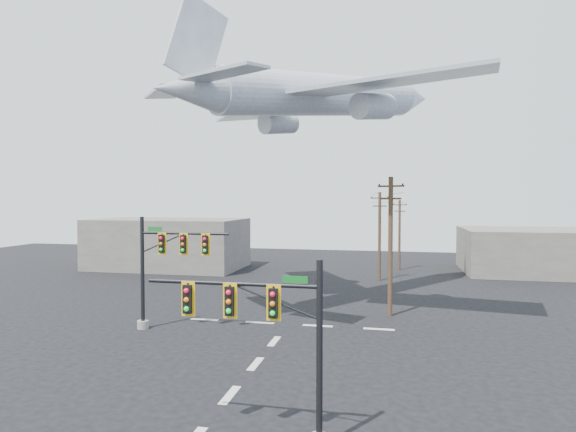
% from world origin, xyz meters
% --- Properties ---
extents(ground, '(120.00, 120.00, 0.00)m').
position_xyz_m(ground, '(0.00, 0.00, 0.00)').
color(ground, black).
rests_on(ground, ground).
extents(lane_markings, '(14.00, 21.20, 0.01)m').
position_xyz_m(lane_markings, '(0.00, 5.33, 0.01)').
color(lane_markings, beige).
rests_on(lane_markings, ground).
extents(signal_mast_near, '(6.52, 0.70, 6.40)m').
position_xyz_m(signal_mast_near, '(2.83, -3.62, 3.63)').
color(signal_mast_near, gray).
rests_on(signal_mast_near, ground).
extents(signal_mast_far, '(6.27, 0.80, 7.29)m').
position_xyz_m(signal_mast_far, '(-7.57, 8.89, 4.09)').
color(signal_mast_far, gray).
rests_on(signal_mast_far, ground).
extents(utility_pole_a, '(1.89, 0.92, 10.03)m').
position_xyz_m(utility_pole_a, '(6.68, 15.79, 5.24)').
color(utility_pole_a, '#4D3121').
rests_on(utility_pole_a, ground).
extents(utility_pole_b, '(1.85, 0.31, 9.16)m').
position_xyz_m(utility_pole_b, '(5.56, 31.00, 4.79)').
color(utility_pole_b, '#4D3121').
rests_on(utility_pole_b, ground).
extents(utility_pole_c, '(1.70, 0.36, 8.33)m').
position_xyz_m(utility_pole_c, '(7.71, 39.11, 4.36)').
color(utility_pole_c, '#4D3121').
rests_on(utility_pole_c, ground).
extents(power_lines, '(3.75, 23.32, 0.83)m').
position_xyz_m(power_lines, '(6.30, 27.53, 8.61)').
color(power_lines, black).
extents(airliner, '(23.89, 26.40, 7.74)m').
position_xyz_m(airliner, '(1.47, 18.33, 16.52)').
color(airliner, silver).
extents(building_left, '(18.00, 10.00, 6.00)m').
position_xyz_m(building_left, '(-20.00, 35.00, 3.00)').
color(building_left, slate).
rests_on(building_left, ground).
extents(building_right, '(14.00, 12.00, 5.00)m').
position_xyz_m(building_right, '(22.00, 40.00, 2.50)').
color(building_right, slate).
rests_on(building_right, ground).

